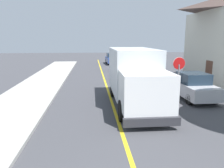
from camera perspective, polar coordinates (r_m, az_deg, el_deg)
The scene contains 7 objects.
centre_line_yellow at distance 12.95m, azimuth 0.06°, elevation -5.10°, with size 0.16×56.00×0.01m, color gold.
box_truck at distance 12.45m, azimuth 5.93°, elevation 2.48°, with size 2.42×7.19×3.20m.
parked_car_near at distance 19.47m, azimuth 4.61°, elevation 2.92°, with size 1.85×4.42×1.67m.
parked_car_mid at distance 26.52m, azimuth 2.41°, elevation 5.28°, with size 1.86×4.43×1.67m.
parked_car_far at distance 33.57m, azimuth 0.06°, elevation 6.63°, with size 1.94×4.45×1.67m.
parked_van_across at distance 14.82m, azimuth 20.22°, elevation -0.53°, with size 1.89×4.43×1.67m.
stop_sign at distance 14.34m, azimuth 17.12°, elevation 3.60°, with size 0.80×0.10×2.65m.
Camera 1 is at (-1.18, -2.34, 3.74)m, focal length 34.83 mm.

